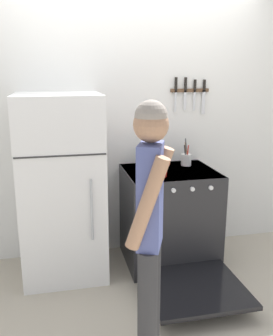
# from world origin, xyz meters

# --- Properties ---
(ground_plane) EXTENTS (14.00, 14.00, 0.00)m
(ground_plane) POSITION_xyz_m (0.00, 0.00, 0.00)
(ground_plane) COLOR #B2A893
(wall_back) EXTENTS (10.00, 0.06, 2.55)m
(wall_back) POSITION_xyz_m (0.00, 0.03, 1.27)
(wall_back) COLOR silver
(wall_back) RESTS_ON ground_plane
(refrigerator) EXTENTS (0.70, 0.70, 1.57)m
(refrigerator) POSITION_xyz_m (-0.66, -0.34, 0.79)
(refrigerator) COLOR white
(refrigerator) RESTS_ON ground_plane
(stove_range) EXTENTS (0.81, 1.39, 0.88)m
(stove_range) POSITION_xyz_m (0.30, -0.38, 0.44)
(stove_range) COLOR #232326
(stove_range) RESTS_ON ground_plane
(dutch_oven_pot) EXTENTS (0.27, 0.22, 0.16)m
(dutch_oven_pot) POSITION_xyz_m (0.12, -0.48, 0.95)
(dutch_oven_pot) COLOR red
(dutch_oven_pot) RESTS_ON stove_range
(tea_kettle) EXTENTS (0.24, 0.19, 0.23)m
(tea_kettle) POSITION_xyz_m (0.13, -0.21, 0.95)
(tea_kettle) COLOR silver
(tea_kettle) RESTS_ON stove_range
(utensil_jar) EXTENTS (0.10, 0.10, 0.26)m
(utensil_jar) POSITION_xyz_m (0.50, -0.20, 0.94)
(utensil_jar) COLOR silver
(utensil_jar) RESTS_ON stove_range
(person) EXTENTS (0.34, 0.39, 1.61)m
(person) POSITION_xyz_m (-0.20, -1.57, 0.92)
(person) COLOR #2D2D30
(person) RESTS_ON ground_plane
(wall_knife_strip) EXTENTS (0.38, 0.03, 0.35)m
(wall_knife_strip) POSITION_xyz_m (0.58, -0.02, 1.57)
(wall_knife_strip) COLOR brown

